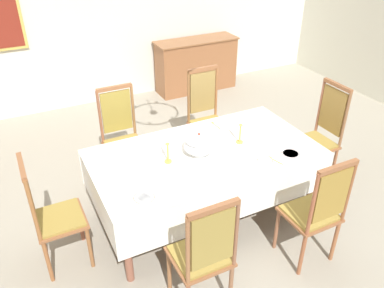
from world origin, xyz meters
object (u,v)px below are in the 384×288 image
at_px(chair_south_a, 204,253).
at_px(bowl_near_right, 206,126).
at_px(candlestick_west, 168,151).
at_px(sideboard, 196,65).
at_px(chair_head_west, 51,213).
at_px(chair_head_east, 320,133).
at_px(bowl_far_left, 144,199).
at_px(chair_south_b, 316,210).
at_px(soup_tureen, 199,144).
at_px(spoon_secondary, 214,124).
at_px(spoon_primary, 272,158).
at_px(chair_north_b, 207,115).
at_px(dining_table, 205,159).
at_px(chair_north_a, 122,136).
at_px(candlestick_east, 240,132).
at_px(bowl_far_right, 290,155).
at_px(bowl_near_left, 265,161).

distance_m(chair_south_a, bowl_near_right, 1.65).
distance_m(candlestick_west, sideboard, 3.60).
distance_m(chair_head_west, candlestick_west, 1.16).
xyz_separation_m(chair_head_west, chair_head_east, (3.01, 0.00, 0.02)).
height_order(chair_head_west, bowl_far_left, chair_head_west).
xyz_separation_m(chair_south_b, soup_tureen, (-0.63, 0.99, 0.31)).
height_order(spoon_secondary, sideboard, sideboard).
bearing_deg(chair_head_east, spoon_primary, 111.44).
bearing_deg(chair_head_west, chair_north_b, 115.74).
distance_m(dining_table, chair_south_b, 1.15).
distance_m(soup_tureen, candlestick_west, 0.33).
bearing_deg(spoon_secondary, chair_north_a, 145.92).
xyz_separation_m(spoon_secondary, sideboard, (1.11, 2.59, -0.33)).
bearing_deg(dining_table, candlestick_east, -0.00).
distance_m(chair_south_b, spoon_secondary, 1.49).
bearing_deg(spoon_primary, candlestick_east, 91.31).
relative_size(chair_north_a, soup_tureen, 3.90).
distance_m(chair_north_a, candlestick_west, 1.05).
xyz_separation_m(spoon_primary, spoon_secondary, (-0.15, 0.86, 0.00)).
bearing_deg(candlestick_east, chair_north_a, 133.33).
relative_size(chair_north_a, chair_north_b, 0.97).
height_order(bowl_far_right, spoon_secondary, bowl_far_right).
xyz_separation_m(candlestick_east, spoon_secondary, (-0.04, 0.46, -0.12)).
height_order(chair_head_west, spoon_primary, chair_head_west).
bearing_deg(chair_south_a, candlestick_west, 81.60).
bearing_deg(chair_south_a, bowl_near_left, 31.16).
xyz_separation_m(candlestick_west, bowl_near_right, (0.64, 0.44, -0.11)).
height_order(dining_table, bowl_far_right, bowl_far_right).
relative_size(bowl_near_right, spoon_secondary, 0.96).
bearing_deg(candlestick_west, chair_north_a, 98.39).
distance_m(dining_table, soup_tureen, 0.20).
xyz_separation_m(bowl_near_left, bowl_near_right, (-0.16, 0.86, 0.00)).
height_order(chair_south_b, chair_north_b, chair_north_b).
distance_m(chair_north_b, sideboard, 2.25).
height_order(bowl_near_right, bowl_far_left, bowl_far_left).
relative_size(bowl_near_right, bowl_far_right, 0.94).
xyz_separation_m(chair_north_a, chair_head_west, (-0.96, -0.99, -0.01)).
relative_size(chair_south_b, soup_tureen, 3.81).
relative_size(chair_north_b, bowl_near_right, 7.00).
bearing_deg(candlestick_west, dining_table, -0.00).
distance_m(chair_head_west, soup_tureen, 1.47).
xyz_separation_m(chair_south_a, chair_south_b, (1.10, 0.00, -0.00)).
height_order(chair_south_a, chair_south_b, chair_south_a).
distance_m(chair_head_east, sideboard, 3.05).
xyz_separation_m(soup_tureen, bowl_far_right, (0.76, -0.44, -0.09)).
relative_size(chair_north_a, spoon_primary, 6.61).
relative_size(soup_tureen, sideboard, 0.21).
bearing_deg(bowl_near_right, bowl_far_left, -139.81).
bearing_deg(chair_head_east, candlestick_east, 90.00).
height_order(chair_north_a, bowl_near_left, chair_north_a).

